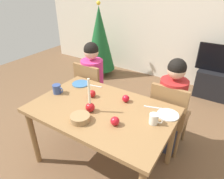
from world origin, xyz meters
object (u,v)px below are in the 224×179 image
apple_near_candle (115,121)px  candle_centerpiece (90,105)px  chair_left (92,89)px  mug_right (154,119)px  chair_right (169,114)px  christmas_tree (100,39)px  plate_right (168,115)px  bowl_walnuts (80,118)px  apple_by_right_mug (126,99)px  tv (222,59)px  apple_by_left_plate (92,94)px  dining_table (101,115)px  tv_stand (215,84)px  plate_left (81,84)px  person_left_child (93,84)px  person_right_child (170,108)px  mug_left (57,89)px

apple_near_candle → candle_centerpiece: bearing=171.2°
chair_left → mug_right: size_ratio=7.24×
chair_right → candle_centerpiece: 0.96m
christmas_tree → chair_right: bearing=-35.5°
plate_right → bowl_walnuts: bearing=-142.0°
chair_left → apple_near_candle: (0.84, -0.75, 0.28)m
chair_left → apple_by_right_mug: 0.87m
mug_right → apple_near_candle: (-0.28, -0.20, -0.01)m
christmas_tree → apple_near_candle: bearing=-51.7°
tv → apple_near_candle: (-0.59, -2.44, 0.08)m
candle_centerpiece → plate_right: 0.74m
candle_centerpiece → apple_by_left_plate: 0.27m
dining_table → apple_by_right_mug: size_ratio=18.53×
chair_right → tv_stand: chair_right is taller
chair_left → tv: size_ratio=1.14×
dining_table → apple_near_candle: (0.25, -0.14, 0.12)m
dining_table → bowl_walnuts: (-0.05, -0.26, 0.11)m
christmas_tree → plate_left: christmas_tree is taller
dining_table → apple_by_left_plate: apple_by_left_plate is taller
plate_right → person_left_child: bearing=161.5°
person_left_child → person_right_child: bearing=0.0°
mug_right → chair_right: bearing=91.3°
christmas_tree → apple_by_left_plate: 2.25m
person_left_child → bowl_walnuts: 1.08m
dining_table → mug_left: size_ratio=10.09×
christmas_tree → candle_centerpiece: 2.52m
candle_centerpiece → apple_by_right_mug: 0.39m
person_left_child → apple_near_candle: (0.84, -0.78, 0.22)m
bowl_walnuts → chair_left: bearing=122.4°
apple_by_left_plate → apple_by_right_mug: size_ratio=1.05×
dining_table → plate_right: size_ratio=6.82×
mug_left → plate_left: bearing=76.1°
person_right_child → person_left_child: bearing=180.0°
dining_table → candle_centerpiece: candle_centerpiece is taller
chair_right → apple_by_right_mug: 0.59m
plate_left → apple_by_left_plate: 0.34m
dining_table → chair_left: size_ratio=1.56×
plate_left → bowl_walnuts: bearing=-50.0°
chair_left → mug_left: size_ratio=6.49×
chair_left → apple_by_right_mug: (0.74, -0.37, 0.28)m
chair_left → plate_left: size_ratio=4.40×
plate_left → candle_centerpiece: bearing=-40.8°
mug_right → tv: bearing=82.1°
tv_stand → plate_left: plate_left is taller
dining_table → bowl_walnuts: 0.29m
apple_near_candle → mug_right: bearing=35.4°
person_left_child → christmas_tree: 1.63m
plate_right → mug_left: bearing=-167.9°
chair_right → mug_left: size_ratio=6.49×
dining_table → person_left_child: person_left_child is taller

